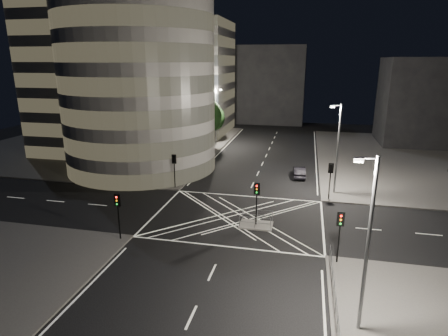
% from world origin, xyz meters
% --- Properties ---
extents(ground, '(120.00, 120.00, 0.00)m').
position_xyz_m(ground, '(0.00, 0.00, 0.00)').
color(ground, black).
rests_on(ground, ground).
extents(sidewalk_far_left, '(42.00, 42.00, 0.15)m').
position_xyz_m(sidewalk_far_left, '(-29.00, 27.00, 0.07)').
color(sidewalk_far_left, '#4F4D4A').
rests_on(sidewalk_far_left, ground).
extents(central_island, '(3.00, 2.00, 0.15)m').
position_xyz_m(central_island, '(2.00, -1.50, 0.07)').
color(central_island, slate).
rests_on(central_island, ground).
extents(office_tower_curved, '(30.00, 29.00, 27.20)m').
position_xyz_m(office_tower_curved, '(-20.74, 18.74, 12.65)').
color(office_tower_curved, gray).
rests_on(office_tower_curved, sidewalk_far_left).
extents(office_block_rear, '(24.00, 16.00, 22.00)m').
position_xyz_m(office_block_rear, '(-22.00, 42.00, 11.15)').
color(office_block_rear, gray).
rests_on(office_block_rear, sidewalk_far_left).
extents(building_right_far, '(14.00, 12.00, 15.00)m').
position_xyz_m(building_right_far, '(26.00, 40.00, 7.65)').
color(building_right_far, black).
rests_on(building_right_far, sidewalk_far_right).
extents(building_far_end, '(18.00, 8.00, 18.00)m').
position_xyz_m(building_far_end, '(-4.00, 58.00, 9.00)').
color(building_far_end, black).
rests_on(building_far_end, ground).
extents(tree_a, '(4.07, 4.07, 6.88)m').
position_xyz_m(tree_a, '(-10.50, 9.00, 4.67)').
color(tree_a, black).
rests_on(tree_a, sidewalk_far_left).
extents(tree_b, '(5.02, 5.02, 7.60)m').
position_xyz_m(tree_b, '(-10.50, 15.00, 4.85)').
color(tree_b, black).
rests_on(tree_b, sidewalk_far_left).
extents(tree_c, '(4.27, 4.27, 7.00)m').
position_xyz_m(tree_c, '(-10.50, 21.00, 4.69)').
color(tree_c, black).
rests_on(tree_c, sidewalk_far_left).
extents(tree_d, '(5.39, 5.39, 8.69)m').
position_xyz_m(tree_d, '(-10.50, 27.00, 5.73)').
color(tree_d, black).
rests_on(tree_d, sidewalk_far_left).
extents(tree_e, '(3.89, 3.89, 6.64)m').
position_xyz_m(tree_e, '(-10.50, 33.00, 4.54)').
color(tree_e, black).
rests_on(tree_e, sidewalk_far_left).
extents(traffic_signal_fl, '(0.55, 0.22, 4.00)m').
position_xyz_m(traffic_signal_fl, '(-8.80, 6.80, 2.91)').
color(traffic_signal_fl, black).
rests_on(traffic_signal_fl, sidewalk_far_left).
extents(traffic_signal_nl, '(0.55, 0.22, 4.00)m').
position_xyz_m(traffic_signal_nl, '(-8.80, -6.80, 2.91)').
color(traffic_signal_nl, black).
rests_on(traffic_signal_nl, sidewalk_near_left).
extents(traffic_signal_fr, '(0.55, 0.22, 4.00)m').
position_xyz_m(traffic_signal_fr, '(8.80, 6.80, 2.91)').
color(traffic_signal_fr, black).
rests_on(traffic_signal_fr, sidewalk_far_right).
extents(traffic_signal_nr, '(0.55, 0.22, 4.00)m').
position_xyz_m(traffic_signal_nr, '(8.80, -6.80, 2.91)').
color(traffic_signal_nr, black).
rests_on(traffic_signal_nr, sidewalk_near_right).
extents(traffic_signal_island, '(0.55, 0.22, 4.00)m').
position_xyz_m(traffic_signal_island, '(2.00, -1.50, 2.91)').
color(traffic_signal_island, black).
rests_on(traffic_signal_island, central_island).
extents(street_lamp_left_near, '(1.25, 0.25, 10.00)m').
position_xyz_m(street_lamp_left_near, '(-9.44, 12.00, 5.54)').
color(street_lamp_left_near, slate).
rests_on(street_lamp_left_near, sidewalk_far_left).
extents(street_lamp_left_far, '(1.25, 0.25, 10.00)m').
position_xyz_m(street_lamp_left_far, '(-9.44, 30.00, 5.54)').
color(street_lamp_left_far, slate).
rests_on(street_lamp_left_far, sidewalk_far_left).
extents(street_lamp_right_far, '(1.25, 0.25, 10.00)m').
position_xyz_m(street_lamp_right_far, '(9.44, 9.00, 5.54)').
color(street_lamp_right_far, slate).
rests_on(street_lamp_right_far, sidewalk_far_right).
extents(street_lamp_right_near, '(1.25, 0.25, 10.00)m').
position_xyz_m(street_lamp_right_near, '(9.44, -14.00, 5.54)').
color(street_lamp_right_near, slate).
rests_on(street_lamp_right_near, sidewalk_near_right).
extents(railing_near_right, '(0.06, 11.70, 1.10)m').
position_xyz_m(railing_near_right, '(8.30, -12.15, 0.70)').
color(railing_near_right, slate).
rests_on(railing_near_right, sidewalk_near_right).
extents(railing_island_south, '(2.80, 0.06, 1.10)m').
position_xyz_m(railing_island_south, '(2.00, -2.40, 0.70)').
color(railing_island_south, slate).
rests_on(railing_island_south, central_island).
extents(railing_island_north, '(2.80, 0.06, 1.10)m').
position_xyz_m(railing_island_north, '(2.00, -0.60, 0.70)').
color(railing_island_north, slate).
rests_on(railing_island_north, central_island).
extents(sedan, '(1.80, 4.34, 1.40)m').
position_xyz_m(sedan, '(5.41, 14.60, 0.70)').
color(sedan, black).
rests_on(sedan, ground).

